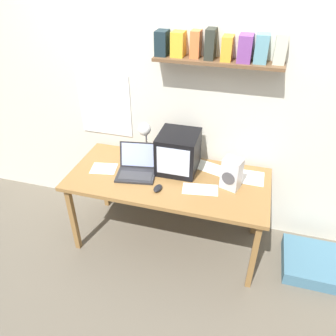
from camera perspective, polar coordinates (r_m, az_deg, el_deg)
The scene contains 14 objects.
ground_plane at distance 3.26m, azimuth -0.00°, elevation -12.27°, with size 12.00×12.00×0.00m, color #645B4D.
back_wall at distance 2.89m, azimuth 2.57°, elevation 12.68°, with size 5.60×0.24×2.60m.
corner_desk at distance 2.82m, azimuth -0.00°, elevation -2.67°, with size 1.70×0.77×0.73m.
crt_monitor at distance 2.81m, azimuth 1.80°, elevation 2.80°, with size 0.34×0.36×0.34m.
laptop at distance 2.83m, azimuth -5.43°, elevation 0.30°, with size 0.37×0.34×0.24m.
desk_lamp at distance 2.85m, azimuth -4.06°, elevation 5.92°, with size 0.13×0.18×0.40m.
juice_glass at distance 3.12m, azimuth -7.23°, elevation 3.39°, with size 0.06×0.06×0.11m.
space_heater at distance 2.65m, azimuth 11.03°, elevation -0.95°, with size 0.18×0.16×0.26m.
computer_mouse at distance 2.64m, azimuth -1.79°, elevation -3.54°, with size 0.07×0.11×0.03m.
loose_paper_near_laptop at distance 2.95m, azimuth -11.10°, elevation -0.08°, with size 0.25×0.21×0.00m.
open_notebook at distance 2.66m, azimuth 5.63°, elevation -3.72°, with size 0.30×0.19×0.00m.
loose_paper_near_monitor at distance 2.87m, azimuth 13.91°, elevation -1.58°, with size 0.25×0.21×0.00m.
printed_handout at distance 2.93m, azimuth 7.49°, elevation -0.01°, with size 0.32×0.23×0.00m.
floor_cushion at distance 3.24m, azimuth 23.74°, elevation -14.88°, with size 0.49×0.49×0.12m.
Camera 1 is at (0.62, -2.18, 2.35)m, focal length 35.00 mm.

